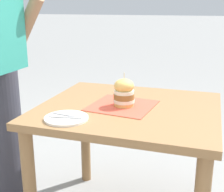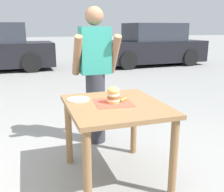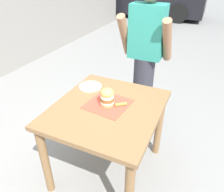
{
  "view_description": "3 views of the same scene",
  "coord_description": "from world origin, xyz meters",
  "px_view_note": "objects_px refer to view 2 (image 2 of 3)",
  "views": [
    {
      "loc": [
        -1.62,
        -0.42,
        1.31
      ],
      "look_at": [
        0.0,
        0.1,
        0.81
      ],
      "focal_mm": 50.0,
      "sensor_mm": 36.0,
      "label": 1
    },
    {
      "loc": [
        -0.77,
        -2.2,
        1.45
      ],
      "look_at": [
        0.0,
        0.1,
        0.81
      ],
      "focal_mm": 42.0,
      "sensor_mm": 36.0,
      "label": 2
    },
    {
      "loc": [
        0.67,
        -1.37,
        1.8
      ],
      "look_at": [
        0.0,
        0.1,
        0.81
      ],
      "focal_mm": 35.0,
      "sensor_mm": 36.0,
      "label": 3
    }
  ],
  "objects_px": {
    "patio_table": "(115,117)",
    "side_plate_with_forks": "(78,99)",
    "parked_car_near_curb": "(151,46)",
    "sandwich": "(113,95)",
    "pickle_spear": "(123,100)",
    "diner_across_table": "(95,75)"
  },
  "relations": [
    {
      "from": "patio_table",
      "to": "side_plate_with_forks",
      "type": "relative_size",
      "value": 4.48
    },
    {
      "from": "pickle_spear",
      "to": "parked_car_near_curb",
      "type": "distance_m",
      "value": 8.12
    },
    {
      "from": "side_plate_with_forks",
      "to": "parked_car_near_curb",
      "type": "distance_m",
      "value": 8.16
    },
    {
      "from": "side_plate_with_forks",
      "to": "diner_across_table",
      "type": "bearing_deg",
      "value": 61.75
    },
    {
      "from": "pickle_spear",
      "to": "parked_car_near_curb",
      "type": "height_order",
      "value": "parked_car_near_curb"
    },
    {
      "from": "pickle_spear",
      "to": "diner_across_table",
      "type": "bearing_deg",
      "value": 93.76
    },
    {
      "from": "sandwich",
      "to": "pickle_spear",
      "type": "bearing_deg",
      "value": 16.76
    },
    {
      "from": "patio_table",
      "to": "pickle_spear",
      "type": "distance_m",
      "value": 0.19
    },
    {
      "from": "sandwich",
      "to": "patio_table",
      "type": "bearing_deg",
      "value": -66.7
    },
    {
      "from": "sandwich",
      "to": "parked_car_near_curb",
      "type": "height_order",
      "value": "parked_car_near_curb"
    },
    {
      "from": "patio_table",
      "to": "parked_car_near_curb",
      "type": "relative_size",
      "value": 0.23
    },
    {
      "from": "diner_across_table",
      "to": "parked_car_near_curb",
      "type": "bearing_deg",
      "value": 57.95
    },
    {
      "from": "diner_across_table",
      "to": "parked_car_near_curb",
      "type": "relative_size",
      "value": 0.4
    },
    {
      "from": "patio_table",
      "to": "sandwich",
      "type": "bearing_deg",
      "value": 113.3
    },
    {
      "from": "sandwich",
      "to": "pickle_spear",
      "type": "xyz_separation_m",
      "value": [
        0.11,
        0.03,
        -0.06
      ]
    },
    {
      "from": "sandwich",
      "to": "parked_car_near_curb",
      "type": "bearing_deg",
      "value": 60.8
    },
    {
      "from": "patio_table",
      "to": "sandwich",
      "type": "height_order",
      "value": "sandwich"
    },
    {
      "from": "side_plate_with_forks",
      "to": "pickle_spear",
      "type": "bearing_deg",
      "value": -24.39
    },
    {
      "from": "sandwich",
      "to": "diner_across_table",
      "type": "relative_size",
      "value": 0.11
    },
    {
      "from": "sandwich",
      "to": "parked_car_near_curb",
      "type": "relative_size",
      "value": 0.04
    },
    {
      "from": "patio_table",
      "to": "pickle_spear",
      "type": "bearing_deg",
      "value": 30.9
    },
    {
      "from": "parked_car_near_curb",
      "to": "diner_across_table",
      "type": "bearing_deg",
      "value": -122.05
    }
  ]
}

